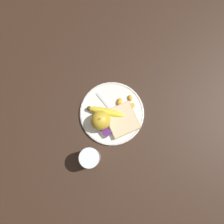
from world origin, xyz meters
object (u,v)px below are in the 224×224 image
(plate, at_px, (112,113))
(fork, at_px, (111,110))
(apple, at_px, (100,120))
(bread_slice, at_px, (122,120))
(juice_glass, at_px, (91,158))
(banana, at_px, (106,112))
(jam_packet, at_px, (106,132))

(plate, relative_size, fork, 1.64)
(apple, xyz_separation_m, bread_slice, (0.05, 0.07, -0.03))
(juice_glass, relative_size, apple, 1.16)
(banana, xyz_separation_m, bread_slice, (0.06, 0.03, -0.01))
(apple, bearing_deg, bread_slice, 52.89)
(banana, xyz_separation_m, fork, (0.01, 0.02, -0.01))
(fork, distance_m, jam_packet, 0.09)
(apple, relative_size, jam_packet, 2.25)
(juice_glass, height_order, fork, juice_glass)
(bread_slice, bearing_deg, jam_packet, -92.48)
(apple, xyz_separation_m, jam_packet, (0.05, -0.01, -0.03))
(juice_glass, bearing_deg, plate, 115.96)
(banana, relative_size, jam_packet, 3.73)
(apple, relative_size, bread_slice, 0.59)
(bread_slice, distance_m, jam_packet, 0.08)
(jam_packet, bearing_deg, juice_glass, -69.47)
(juice_glass, relative_size, fork, 0.63)
(apple, bearing_deg, jam_packet, -11.66)
(apple, height_order, jam_packet, apple)
(apple, distance_m, banana, 0.05)
(bread_slice, bearing_deg, fork, -174.42)
(fork, relative_size, jam_packet, 4.16)
(plate, height_order, bread_slice, bread_slice)
(bread_slice, distance_m, fork, 0.06)
(juice_glass, height_order, apple, juice_glass)
(plate, relative_size, juice_glass, 2.61)
(fork, bearing_deg, bread_slice, 6.10)
(juice_glass, distance_m, bread_slice, 0.19)
(juice_glass, relative_size, jam_packet, 2.61)
(jam_packet, bearing_deg, plate, 123.69)
(apple, distance_m, bread_slice, 0.09)
(juice_glass, xyz_separation_m, bread_slice, (-0.04, 0.19, -0.02))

